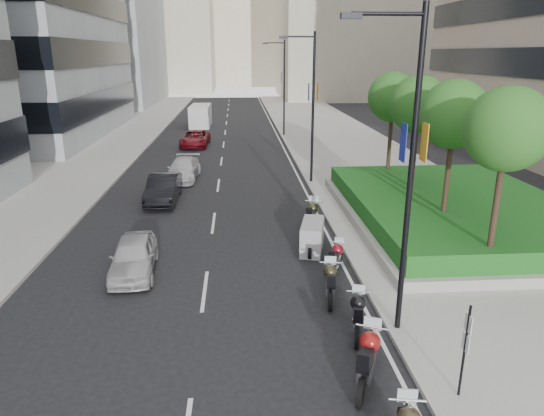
{
  "coord_description": "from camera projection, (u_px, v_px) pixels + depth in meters",
  "views": [
    {
      "loc": [
        -0.26,
        -11.16,
        7.81
      ],
      "look_at": [
        1.04,
        6.9,
        2.0
      ],
      "focal_mm": 32.0,
      "sensor_mm": 36.0,
      "label": 1
    }
  ],
  "objects": [
    {
      "name": "lamp_post_2",
      "position": [
        283.0,
        83.0,
        45.93
      ],
      "size": [
        2.34,
        0.45,
        9.0
      ],
      "color": "black",
      "rests_on": "ground"
    },
    {
      "name": "car_c",
      "position": [
        183.0,
        169.0,
        31.18
      ],
      "size": [
        2.16,
        4.66,
        1.32
      ],
      "primitive_type": "imported",
      "rotation": [
        0.0,
        0.0,
        -0.07
      ],
      "color": "#B3B2B5",
      "rests_on": "ground"
    },
    {
      "name": "motorcycle_2",
      "position": [
        358.0,
        315.0,
        14.05
      ],
      "size": [
        0.81,
        2.11,
        1.07
      ],
      "rotation": [
        0.0,
        0.0,
        1.32
      ],
      "color": "black",
      "rests_on": "ground"
    },
    {
      "name": "tree_0",
      "position": [
        507.0,
        130.0,
        15.73
      ],
      "size": [
        2.8,
        2.8,
        6.3
      ],
      "color": "#332319",
      "rests_on": "planter"
    },
    {
      "name": "building_cream_centre",
      "position": [
        243.0,
        6.0,
        121.31
      ],
      "size": [
        30.0,
        24.0,
        38.0
      ],
      "primitive_type": "cube",
      "color": "#B7AD93",
      "rests_on": "ground"
    },
    {
      "name": "motorcycle_4",
      "position": [
        336.0,
        258.0,
        18.01
      ],
      "size": [
        0.99,
        1.87,
        1.0
      ],
      "rotation": [
        0.0,
        0.0,
        1.14
      ],
      "color": "black",
      "rests_on": "ground"
    },
    {
      "name": "building_grey_far",
      "position": [
        77.0,
        3.0,
        73.27
      ],
      "size": [
        22.0,
        26.0,
        30.0
      ],
      "primitive_type": "cube",
      "color": "gray",
      "rests_on": "ground"
    },
    {
      "name": "tree_2",
      "position": [
        419.0,
        105.0,
        23.33
      ],
      "size": [
        2.8,
        2.8,
        6.3
      ],
      "color": "#332319",
      "rests_on": "planter"
    },
    {
      "name": "motorcycle_5",
      "position": [
        312.0,
        237.0,
        19.85
      ],
      "size": [
        1.28,
        2.19,
        1.25
      ],
      "rotation": [
        0.0,
        0.0,
        1.34
      ],
      "color": "black",
      "rests_on": "ground"
    },
    {
      "name": "hedge",
      "position": [
        456.0,
        205.0,
        22.9
      ],
      "size": [
        9.4,
        13.4,
        0.8
      ],
      "primitive_type": "cube",
      "color": "#175117",
      "rests_on": "planter"
    },
    {
      "name": "tree_1",
      "position": [
        454.0,
        115.0,
        19.53
      ],
      "size": [
        2.8,
        2.8,
        6.3
      ],
      "color": "#332319",
      "rests_on": "planter"
    },
    {
      "name": "motorcycle_1",
      "position": [
        368.0,
        358.0,
        11.89
      ],
      "size": [
        1.19,
        2.32,
        1.23
      ],
      "rotation": [
        0.0,
        0.0,
        1.16
      ],
      "color": "black",
      "rests_on": "ground"
    },
    {
      "name": "building_cream_left",
      "position": [
        150.0,
        7.0,
        101.56
      ],
      "size": [
        26.0,
        24.0,
        34.0
      ],
      "primitive_type": "cube",
      "color": "#B7AD93",
      "rests_on": "ground"
    },
    {
      "name": "lamp_post_0",
      "position": [
        406.0,
        163.0,
        12.69
      ],
      "size": [
        2.34,
        0.45,
        9.0
      ],
      "color": "black",
      "rests_on": "ground"
    },
    {
      "name": "parking_sign",
      "position": [
        465.0,
        347.0,
        10.99
      ],
      "size": [
        0.06,
        0.32,
        2.5
      ],
      "color": "black",
      "rests_on": "ground"
    },
    {
      "name": "motorcycle_3",
      "position": [
        330.0,
        282.0,
        16.02
      ],
      "size": [
        0.72,
        2.17,
        1.08
      ],
      "rotation": [
        0.0,
        0.0,
        1.41
      ],
      "color": "black",
      "rests_on": "ground"
    },
    {
      "name": "car_a",
      "position": [
        134.0,
        256.0,
        17.87
      ],
      "size": [
        1.88,
        4.03,
        1.34
      ],
      "primitive_type": "imported",
      "rotation": [
        0.0,
        0.0,
        0.08
      ],
      "color": "#B0B0B2",
      "rests_on": "ground"
    },
    {
      "name": "planter",
      "position": [
        455.0,
        217.0,
        23.08
      ],
      "size": [
        10.0,
        14.0,
        0.4
      ],
      "primitive_type": "cube",
      "color": "#9A9790",
      "rests_on": "sidewalk_right"
    },
    {
      "name": "tree_3",
      "position": [
        393.0,
        98.0,
        27.13
      ],
      "size": [
        2.8,
        2.8,
        6.3
      ],
      "color": "#332319",
      "rests_on": "planter"
    },
    {
      "name": "lane_edge",
      "position": [
        284.0,
        148.0,
        41.75
      ],
      "size": [
        0.12,
        100.0,
        0.01
      ],
      "primitive_type": "cube",
      "color": "silver",
      "rests_on": "ground"
    },
    {
      "name": "delivery_van",
      "position": [
        200.0,
        117.0,
        53.58
      ],
      "size": [
        2.22,
        5.54,
        2.31
      ],
      "rotation": [
        0.0,
        0.0,
        -0.02
      ],
      "color": "silver",
      "rests_on": "ground"
    },
    {
      "name": "sidewalk_right",
      "position": [
        344.0,
        146.0,
        42.09
      ],
      "size": [
        10.0,
        100.0,
        0.15
      ],
      "primitive_type": "cube",
      "color": "#9E9B93",
      "rests_on": "ground"
    },
    {
      "name": "motorcycle_6",
      "position": [
        312.0,
        216.0,
        22.26
      ],
      "size": [
        1.02,
        2.39,
        1.23
      ],
      "rotation": [
        0.0,
        0.0,
        1.26
      ],
      "color": "black",
      "rests_on": "ground"
    },
    {
      "name": "car_b",
      "position": [
        163.0,
        188.0,
        26.5
      ],
      "size": [
        1.6,
        4.5,
        1.48
      ],
      "primitive_type": "imported",
      "rotation": [
        0.0,
        0.0,
        -0.01
      ],
      "color": "black",
      "rests_on": "ground"
    },
    {
      "name": "car_d",
      "position": [
        195.0,
        139.0,
        42.25
      ],
      "size": [
        2.52,
        5.02,
        1.36
      ],
      "primitive_type": "imported",
      "rotation": [
        0.0,
        0.0,
        -0.05
      ],
      "color": "maroon",
      "rests_on": "ground"
    },
    {
      "name": "lamp_post_1",
      "position": [
        311.0,
        101.0,
        28.84
      ],
      "size": [
        2.34,
        0.45,
        9.0
      ],
      "color": "black",
      "rests_on": "ground"
    },
    {
      "name": "sidewalk_left",
      "position": [
        98.0,
        150.0,
        40.66
      ],
      "size": [
        8.0,
        100.0,
        0.15
      ],
      "primitive_type": "cube",
      "color": "#9E9B93",
      "rests_on": "ground"
    },
    {
      "name": "lane_centre",
      "position": [
        223.0,
        149.0,
        41.4
      ],
      "size": [
        0.12,
        100.0,
        0.01
      ],
      "primitive_type": "cube",
      "color": "silver",
      "rests_on": "ground"
    },
    {
      "name": "ground",
      "position": [
        252.0,
        358.0,
        13.01
      ],
      "size": [
        160.0,
        160.0,
        0.0
      ],
      "primitive_type": "plane",
      "color": "black",
      "rests_on": "ground"
    }
  ]
}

